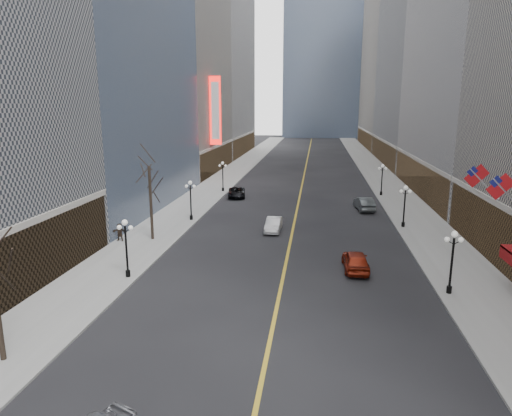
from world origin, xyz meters
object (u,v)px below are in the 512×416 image
(streetlamp_east_3, at_px, (382,176))
(car_sb_far, at_px, (364,204))
(streetlamp_west_2, at_px, (191,196))
(streetlamp_west_3, at_px, (223,173))
(streetlamp_east_1, at_px, (452,256))
(car_nb_far, at_px, (237,192))
(car_sb_mid, at_px, (356,260))
(streetlamp_west_1, at_px, (126,242))
(car_nb_mid, at_px, (274,225))
(streetlamp_east_2, at_px, (405,202))

(streetlamp_east_3, height_order, car_sb_far, streetlamp_east_3)
(streetlamp_east_3, xyz_separation_m, streetlamp_west_2, (-23.60, -18.00, 0.00))
(streetlamp_east_3, distance_m, streetlamp_west_3, 23.60)
(streetlamp_east_1, distance_m, car_sb_far, 26.55)
(streetlamp_west_3, relative_size, car_nb_far, 0.88)
(streetlamp_west_2, xyz_separation_m, car_sb_mid, (17.47, -13.84, -2.09))
(car_sb_mid, height_order, car_sb_far, car_sb_far)
(streetlamp_west_1, height_order, car_nb_mid, streetlamp_west_1)
(car_nb_far, bearing_deg, streetlamp_west_1, -104.16)
(streetlamp_east_2, relative_size, car_nb_far, 0.88)
(streetlamp_west_1, height_order, car_sb_far, streetlamp_west_1)
(car_nb_mid, height_order, car_sb_far, car_sb_far)
(streetlamp_west_1, xyz_separation_m, car_sb_mid, (17.47, 4.16, -2.09))
(streetlamp_east_1, relative_size, car_sb_far, 0.89)
(streetlamp_west_2, xyz_separation_m, car_sb_far, (20.23, 8.25, -2.07))
(streetlamp_west_2, xyz_separation_m, car_nb_far, (2.80, 14.20, -2.19))
(streetlamp_east_1, distance_m, car_nb_far, 38.40)
(streetlamp_west_2, bearing_deg, streetlamp_west_1, -90.00)
(streetlamp_west_2, relative_size, car_sb_far, 0.89)
(streetlamp_west_1, distance_m, car_sb_far, 33.21)
(streetlamp_east_3, relative_size, streetlamp_west_1, 1.00)
(streetlamp_west_1, xyz_separation_m, car_nb_far, (2.80, 32.20, -2.19))
(streetlamp_west_3, distance_m, car_nb_mid, 23.38)
(car_nb_mid, relative_size, car_sb_mid, 0.91)
(streetlamp_east_3, height_order, car_nb_mid, streetlamp_east_3)
(car_sb_mid, bearing_deg, streetlamp_east_3, -103.03)
(car_nb_mid, bearing_deg, car_nb_far, 113.38)
(streetlamp_west_3, xyz_separation_m, car_nb_mid, (9.80, -21.11, -2.19))
(streetlamp_west_1, relative_size, car_nb_far, 0.88)
(streetlamp_east_3, xyz_separation_m, car_nb_mid, (-13.80, -21.11, -2.19))
(streetlamp_west_2, distance_m, car_nb_mid, 10.51)
(car_sb_mid, xyz_separation_m, car_sb_far, (2.76, 22.09, 0.02))
(streetlamp_west_2, height_order, car_nb_mid, streetlamp_west_2)
(streetlamp_east_2, relative_size, streetlamp_west_1, 1.00)
(streetlamp_east_2, xyz_separation_m, streetlamp_west_2, (-23.60, 0.00, 0.00))
(streetlamp_west_1, bearing_deg, streetlamp_east_1, 0.00)
(streetlamp_west_2, distance_m, car_nb_far, 14.64)
(streetlamp_east_1, bearing_deg, streetlamp_west_2, 142.67)
(streetlamp_east_3, height_order, streetlamp_west_1, same)
(streetlamp_east_1, relative_size, car_nb_mid, 1.04)
(streetlamp_west_3, xyz_separation_m, car_sb_mid, (17.47, -31.84, -2.09))
(streetlamp_east_3, xyz_separation_m, streetlamp_west_1, (-23.60, -36.00, 0.00))
(streetlamp_west_2, bearing_deg, streetlamp_east_1, -37.33)
(streetlamp_east_2, distance_m, car_nb_mid, 14.31)
(streetlamp_east_1, xyz_separation_m, streetlamp_west_3, (-23.60, 36.00, 0.00))
(car_nb_far, bearing_deg, car_sb_far, -28.04)
(streetlamp_east_2, bearing_deg, streetlamp_west_2, 180.00)
(car_nb_mid, xyz_separation_m, car_sb_far, (10.43, 11.36, 0.12))
(streetlamp_west_2, bearing_deg, car_sb_far, 22.18)
(streetlamp_west_1, bearing_deg, streetlamp_east_2, 37.33)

